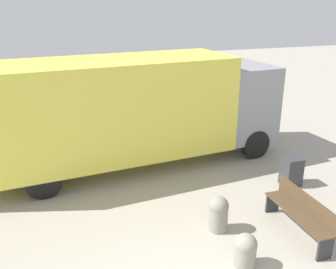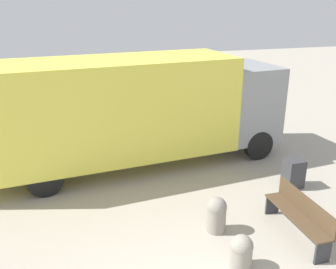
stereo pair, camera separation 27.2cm
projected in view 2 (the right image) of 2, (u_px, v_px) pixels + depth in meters
The scene contains 5 objects.
delivery_truck at pixel (133, 108), 10.96m from camera, with size 9.19×3.03×3.25m.
park_bench at pixel (300, 214), 7.92m from camera, with size 0.45×1.97×0.93m.
bollard_near_bench at pixel (241, 251), 7.00m from camera, with size 0.44×0.44×0.69m.
bollard_far_bench at pixel (217, 213), 8.10m from camera, with size 0.44×0.44×0.81m.
utility_box at pixel (293, 173), 10.07m from camera, with size 0.48×0.44×0.78m.
Camera 2 is at (-1.43, -3.87, 4.81)m, focal length 40.00 mm.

